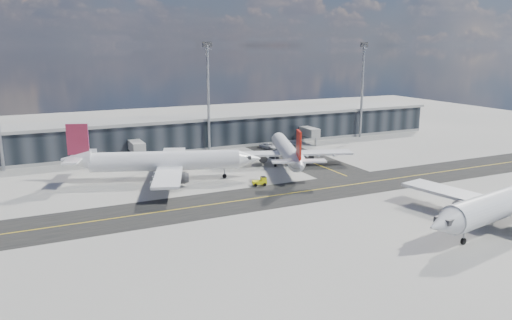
# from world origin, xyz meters

# --- Properties ---
(ground) EXTENTS (300.00, 300.00, 0.00)m
(ground) POSITION_xyz_m (0.00, 0.00, 0.00)
(ground) COLOR gray
(ground) RESTS_ON ground
(taxiway_lanes) EXTENTS (180.00, 63.00, 0.03)m
(taxiway_lanes) POSITION_xyz_m (3.91, 10.74, 0.01)
(taxiway_lanes) COLOR black
(taxiway_lanes) RESTS_ON ground
(terminal_concourse) EXTENTS (152.00, 19.80, 8.80)m
(terminal_concourse) POSITION_xyz_m (0.04, 54.93, 4.09)
(terminal_concourse) COLOR black
(terminal_concourse) RESTS_ON ground
(floodlight_masts) EXTENTS (102.50, 0.70, 28.90)m
(floodlight_masts) POSITION_xyz_m (0.00, 48.00, 15.61)
(floodlight_masts) COLOR gray
(floodlight_masts) RESTS_ON ground
(airliner_af) EXTENTS (40.51, 34.98, 12.33)m
(airliner_af) POSITION_xyz_m (-19.14, 24.35, 4.07)
(airliner_af) COLOR white
(airliner_af) RESTS_ON ground
(airliner_redtail) EXTENTS (31.35, 36.28, 11.09)m
(airliner_redtail) POSITION_xyz_m (10.63, 23.92, 3.66)
(airliner_redtail) COLOR white
(airliner_redtail) RESTS_ON ground
(baggage_tug) EXTENTS (3.07, 1.97, 1.79)m
(baggage_tug) POSITION_xyz_m (-2.29, 11.49, 0.90)
(baggage_tug) COLOR #FFFA0D
(baggage_tug) RESTS_ON ground
(service_van) EXTENTS (4.41, 6.13, 1.55)m
(service_van) POSITION_xyz_m (15.91, 44.00, 0.78)
(service_van) COLOR white
(service_van) RESTS_ON ground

